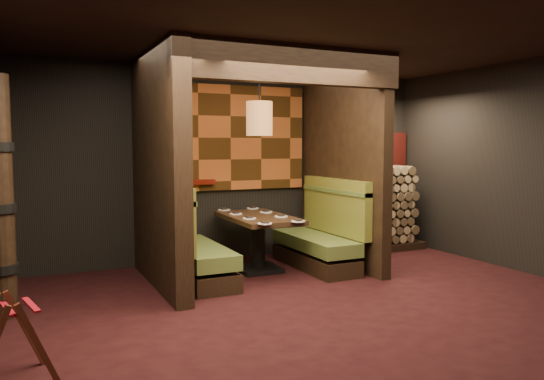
{
  "coord_description": "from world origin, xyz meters",
  "views": [
    {
      "loc": [
        -2.84,
        -4.7,
        1.73
      ],
      "look_at": [
        0.0,
        1.3,
        1.15
      ],
      "focal_mm": 35.0,
      "sensor_mm": 36.0,
      "label": 1
    }
  ],
  "objects": [
    {
      "name": "header_beam",
      "position": [
        -0.02,
        0.7,
        2.63
      ],
      "size": [
        2.85,
        0.18,
        0.44
      ],
      "primitive_type": "cube",
      "color": "black",
      "rests_on": "partition_left"
    },
    {
      "name": "pendant_lamp",
      "position": [
        0.03,
        1.75,
        2.06
      ],
      "size": [
        0.35,
        0.35,
        1.01
      ],
      "color": "brown",
      "rests_on": "ceiling"
    },
    {
      "name": "lacquer_shelf",
      "position": [
        -0.6,
        2.65,
        1.18
      ],
      "size": [
        0.6,
        0.12,
        0.07
      ],
      "primitive_type": "cube",
      "color": "#581108",
      "rests_on": "wall_back"
    },
    {
      "name": "bay_front_post",
      "position": [
        1.39,
        1.96,
        1.43
      ],
      "size": [
        0.08,
        0.08,
        2.85
      ],
      "primitive_type": "cube",
      "color": "black",
      "rests_on": "floor"
    },
    {
      "name": "booth_bench_left",
      "position": [
        -0.96,
        1.65,
        0.4
      ],
      "size": [
        0.68,
        1.6,
        1.14
      ],
      "color": "black",
      "rests_on": "floor"
    },
    {
      "name": "floor",
      "position": [
        0.0,
        0.0,
        -0.01
      ],
      "size": [
        6.5,
        5.5,
        0.02
      ],
      "primitive_type": "cube",
      "color": "black",
      "rests_on": "ground"
    },
    {
      "name": "dining_table",
      "position": [
        0.03,
        1.8,
        0.53
      ],
      "size": [
        0.8,
        1.45,
        0.76
      ],
      "color": "black",
      "rests_on": "floor"
    },
    {
      "name": "tapa_side_panel",
      "position": [
        -1.23,
        1.82,
        1.85
      ],
      "size": [
        0.04,
        1.85,
        1.45
      ],
      "primitive_type": "cube",
      "color": "#A55121",
      "rests_on": "partition_left"
    },
    {
      "name": "tapa_back_panel",
      "position": [
        -0.02,
        2.71,
        1.82
      ],
      "size": [
        2.4,
        0.06,
        1.55
      ],
      "primitive_type": "cube",
      "color": "#A55121",
      "rests_on": "wall_back"
    },
    {
      "name": "wall_right",
      "position": [
        3.26,
        0.0,
        1.43
      ],
      "size": [
        0.02,
        5.5,
        2.85
      ],
      "primitive_type": "cube",
      "color": "black",
      "rests_on": "ground"
    },
    {
      "name": "place_settings",
      "position": [
        0.03,
        1.8,
        0.77
      ],
      "size": [
        0.66,
        1.67,
        0.03
      ],
      "color": "white",
      "rests_on": "dining_table"
    },
    {
      "name": "booth_bench_right",
      "position": [
        0.93,
        1.65,
        0.4
      ],
      "size": [
        0.68,
        1.6,
        1.14
      ],
      "color": "black",
      "rests_on": "floor"
    },
    {
      "name": "mosaic_header",
      "position": [
        2.29,
        2.68,
        1.64
      ],
      "size": [
        1.83,
        0.1,
        0.56
      ],
      "primitive_type": "cube",
      "color": "maroon",
      "rests_on": "wall_back"
    },
    {
      "name": "partition_right",
      "position": [
        1.3,
        1.7,
        1.43
      ],
      "size": [
        0.15,
        2.1,
        2.85
      ],
      "primitive_type": "cube",
      "color": "black",
      "rests_on": "floor"
    },
    {
      "name": "firewood_stack",
      "position": [
        2.29,
        2.35,
        0.68
      ],
      "size": [
        1.73,
        0.7,
        1.36
      ],
      "color": "black",
      "rests_on": "floor"
    },
    {
      "name": "ceiling",
      "position": [
        0.0,
        0.0,
        2.86
      ],
      "size": [
        6.5,
        5.5,
        0.02
      ],
      "primitive_type": "cube",
      "color": "black",
      "rests_on": "ground"
    },
    {
      "name": "wall_back",
      "position": [
        0.0,
        2.76,
        1.43
      ],
      "size": [
        6.5,
        0.02,
        2.85
      ],
      "primitive_type": "cube",
      "color": "black",
      "rests_on": "ground"
    },
    {
      "name": "luggage_rack",
      "position": [
        -2.97,
        -0.54,
        0.34
      ],
      "size": [
        0.69,
        0.55,
        0.67
      ],
      "color": "#471D11",
      "rests_on": "floor"
    },
    {
      "name": "partition_left",
      "position": [
        -1.35,
        1.65,
        1.43
      ],
      "size": [
        0.2,
        2.2,
        2.85
      ],
      "primitive_type": "cube",
      "color": "black",
      "rests_on": "floor"
    }
  ]
}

